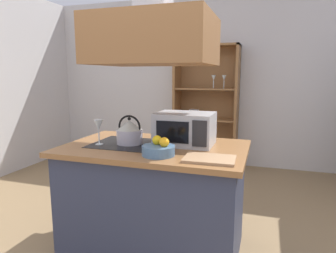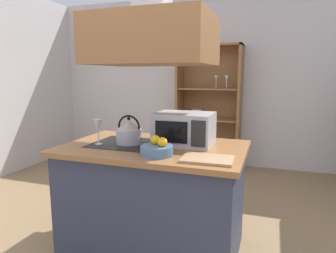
% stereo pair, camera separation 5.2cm
% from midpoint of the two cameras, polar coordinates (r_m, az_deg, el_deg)
% --- Properties ---
extents(wall_back, '(6.00, 0.12, 2.70)m').
position_cam_midpoint_polar(wall_back, '(4.99, 10.27, 8.33)').
color(wall_back, silver).
rests_on(wall_back, ground).
extents(kitchen_island, '(1.45, 0.93, 0.90)m').
position_cam_midpoint_polar(kitchen_island, '(2.56, -3.11, -13.46)').
color(kitchen_island, '#323951').
rests_on(kitchen_island, ground).
extents(range_hood, '(0.90, 0.70, 1.16)m').
position_cam_midpoint_polar(range_hood, '(2.38, -3.42, 18.31)').
color(range_hood, '#966337').
extents(dish_cabinet, '(1.00, 0.40, 1.92)m').
position_cam_midpoint_polar(dish_cabinet, '(4.85, 6.91, 2.49)').
color(dish_cabinet, olive).
rests_on(dish_cabinet, ground).
extents(kettle, '(0.21, 0.21, 0.24)m').
position_cam_midpoint_polar(kettle, '(2.48, -7.91, -1.04)').
color(kettle, '#B7B2C1').
rests_on(kettle, kitchen_island).
extents(cutting_board, '(0.35, 0.25, 0.02)m').
position_cam_midpoint_polar(cutting_board, '(2.03, 7.16, -6.11)').
color(cutting_board, tan).
rests_on(cutting_board, kitchen_island).
extents(microwave, '(0.46, 0.35, 0.26)m').
position_cam_midpoint_polar(microwave, '(2.44, 2.64, -0.41)').
color(microwave, '#B7BABF').
rests_on(microwave, kitchen_island).
extents(wine_glass_on_counter, '(0.08, 0.08, 0.21)m').
position_cam_midpoint_polar(wine_glass_on_counter, '(2.49, -13.62, 0.04)').
color(wine_glass_on_counter, silver).
rests_on(wine_glass_on_counter, kitchen_island).
extents(fruit_bowl, '(0.23, 0.23, 0.13)m').
position_cam_midpoint_polar(fruit_bowl, '(2.12, -2.48, -4.32)').
color(fruit_bowl, '#4C7299').
rests_on(fruit_bowl, kitchen_island).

